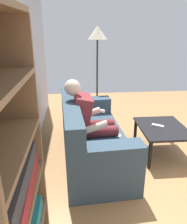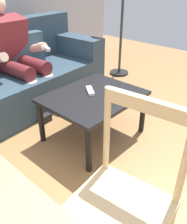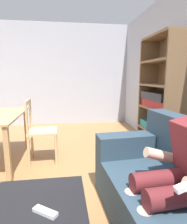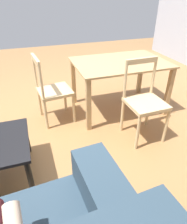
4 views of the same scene
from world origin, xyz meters
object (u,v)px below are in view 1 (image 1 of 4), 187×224
(person_lounging, at_px, (89,121))
(floor_lamp, at_px, (97,42))
(couch, at_px, (89,137))
(bookshelf, at_px, (1,199))
(coffee_table, at_px, (162,131))
(tv_remote, at_px, (158,126))

(person_lounging, height_order, floor_lamp, floor_lamp)
(person_lounging, bearing_deg, couch, 9.67)
(couch, height_order, person_lounging, person_lounging)
(couch, bearing_deg, floor_lamp, -10.06)
(bookshelf, distance_m, floor_lamp, 3.42)
(person_lounging, xyz_separation_m, floor_lamp, (1.54, -0.26, 0.94))
(coffee_table, xyz_separation_m, floor_lamp, (1.47, 0.81, 1.16))
(couch, relative_size, person_lounging, 1.65)
(person_lounging, distance_m, coffee_table, 1.10)
(couch, xyz_separation_m, person_lounging, (-0.04, -0.01, 0.26))
(bookshelf, relative_size, floor_lamp, 1.05)
(floor_lamp, bearing_deg, coffee_table, -151.05)
(coffee_table, relative_size, floor_lamp, 0.45)
(person_lounging, xyz_separation_m, bookshelf, (-1.67, 0.65, 0.21))
(bookshelf, bearing_deg, coffee_table, -44.70)
(couch, bearing_deg, bookshelf, 159.37)
(tv_remote, xyz_separation_m, floor_lamp, (1.44, 0.75, 1.09))
(tv_remote, bearing_deg, bookshelf, -6.76)
(coffee_table, bearing_deg, couch, 91.51)
(floor_lamp, bearing_deg, person_lounging, 170.48)
(tv_remote, bearing_deg, person_lounging, -48.03)
(person_lounging, relative_size, bookshelf, 0.61)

